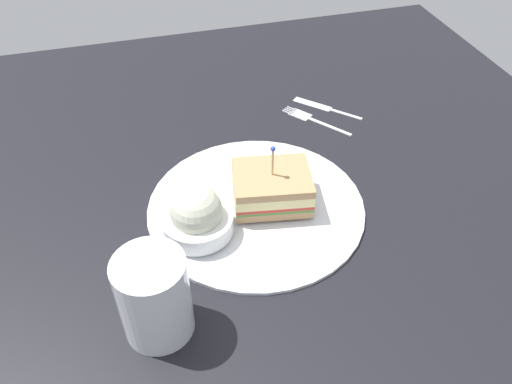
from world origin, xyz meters
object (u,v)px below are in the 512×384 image
Objects in this scene: sandwich_half_center at (272,188)px; fork at (309,118)px; plate at (256,205)px; drink_glass at (155,299)px; coleslaw_bowl at (197,216)px; knife at (323,107)px.

sandwich_half_center is 1.04× the size of fork.
plate reaches higher than fork.
plate is 2.68× the size of fork.
fork is (33.78, -30.01, -4.77)cm from drink_glass.
plate is 2.82× the size of drink_glass.
fork is at bearing -33.68° from sandwich_half_center.
plate is 23.58cm from fork.
coleslaw_bowl is at bearing 132.56° from fork.
plate is 2.58× the size of sandwich_half_center.
drink_glass is at bearing 130.78° from sandwich_half_center.
coleslaw_bowl is 35.94cm from knife.
plate is at bearing 88.33° from sandwich_half_center.
sandwich_half_center is 1.09× the size of drink_glass.
coleslaw_bowl is at bearing 131.62° from knife.
coleslaw_bowl is at bearing 108.03° from plate.
drink_glass reaches higher than coleslaw_bowl.
drink_glass is (-15.21, 17.63, 1.65)cm from sandwich_half_center.
coleslaw_bowl is 0.83× the size of fork.
sandwich_half_center is at bearing -75.83° from coleslaw_bowl.
coleslaw_bowl is (-2.73, 10.82, 0.14)cm from sandwich_half_center.
plate is 3.22× the size of coleslaw_bowl.
drink_glass is at bearing 151.38° from coleslaw_bowl.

